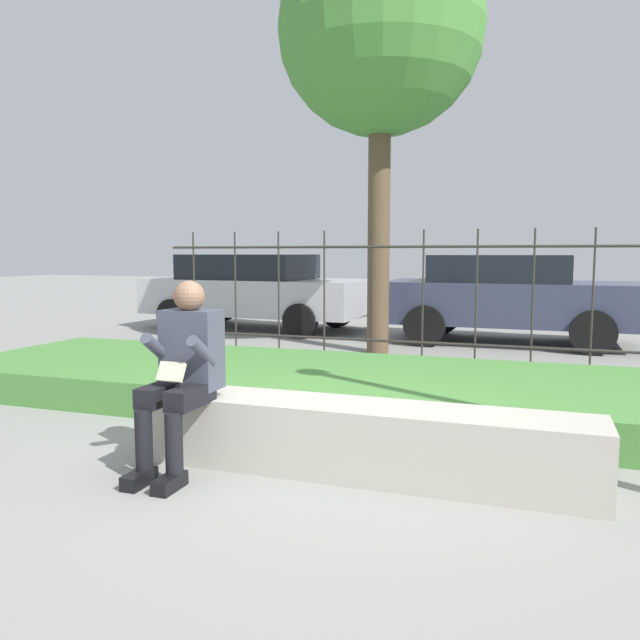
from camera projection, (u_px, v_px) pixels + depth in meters
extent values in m
plane|color=gray|center=(322.00, 470.00, 4.19)|extent=(60.00, 60.00, 0.00)
cube|color=#B7B2A3|center=(361.00, 440.00, 4.08)|extent=(3.01, 0.49, 0.47)
cube|color=gray|center=(360.00, 469.00, 4.10)|extent=(2.89, 0.45, 0.08)
cube|color=black|center=(139.00, 479.00, 3.90)|extent=(0.11, 0.26, 0.09)
cylinder|color=black|center=(144.00, 440.00, 3.94)|extent=(0.11, 0.11, 0.38)
cube|color=black|center=(162.00, 394.00, 4.11)|extent=(0.15, 0.42, 0.13)
cube|color=black|center=(170.00, 483.00, 3.83)|extent=(0.11, 0.26, 0.09)
cylinder|color=black|center=(174.00, 443.00, 3.86)|extent=(0.11, 0.11, 0.38)
cube|color=black|center=(191.00, 396.00, 4.03)|extent=(0.15, 0.42, 0.13)
cube|color=#424756|center=(192.00, 349.00, 4.24)|extent=(0.38, 0.24, 0.54)
sphere|color=#8C664C|center=(189.00, 296.00, 4.18)|extent=(0.21, 0.21, 0.21)
cylinder|color=#424756|center=(157.00, 349.00, 4.14)|extent=(0.08, 0.29, 0.24)
cylinder|color=#424756|center=(202.00, 351.00, 4.03)|extent=(0.08, 0.29, 0.24)
cube|color=beige|center=(171.00, 372.00, 4.01)|extent=(0.18, 0.09, 0.13)
cube|color=#4C893D|center=(386.00, 390.00, 5.93)|extent=(9.07, 2.34, 0.31)
cylinder|color=#332D28|center=(422.00, 343.00, 7.74)|extent=(7.07, 0.03, 0.03)
cylinder|color=#332D28|center=(424.00, 247.00, 7.61)|extent=(7.07, 0.03, 0.03)
cylinder|color=#332D28|center=(194.00, 295.00, 8.73)|extent=(0.02, 0.02, 1.74)
cylinder|color=#332D28|center=(236.00, 296.00, 8.52)|extent=(0.02, 0.02, 1.74)
cylinder|color=#332D28|center=(279.00, 297.00, 8.31)|extent=(0.02, 0.02, 1.74)
cylinder|color=#332D28|center=(324.00, 298.00, 8.10)|extent=(0.02, 0.02, 1.74)
cylinder|color=#332D28|center=(372.00, 299.00, 7.89)|extent=(0.02, 0.02, 1.74)
cylinder|color=#332D28|center=(423.00, 301.00, 7.68)|extent=(0.02, 0.02, 1.74)
cylinder|color=#332D28|center=(476.00, 302.00, 7.47)|extent=(0.02, 0.02, 1.74)
cylinder|color=#332D28|center=(533.00, 303.00, 7.26)|extent=(0.02, 0.02, 1.74)
cylinder|color=#332D28|center=(592.00, 305.00, 7.05)|extent=(0.02, 0.02, 1.74)
cube|color=#B7B7BC|center=(256.00, 296.00, 11.95)|extent=(4.37, 2.04, 0.66)
cube|color=black|center=(248.00, 267.00, 11.96)|extent=(2.44, 1.70, 0.47)
cylinder|color=black|center=(300.00, 321.00, 10.69)|extent=(0.61, 0.24, 0.60)
cylinder|color=black|center=(337.00, 312.00, 12.27)|extent=(0.61, 0.24, 0.60)
cylinder|color=black|center=(173.00, 315.00, 11.71)|extent=(0.61, 0.24, 0.60)
cylinder|color=black|center=(222.00, 308.00, 13.29)|extent=(0.61, 0.24, 0.60)
cube|color=#383D56|center=(509.00, 302.00, 10.08)|extent=(3.93, 1.80, 0.67)
cube|color=black|center=(500.00, 268.00, 10.07)|extent=(2.17, 1.56, 0.43)
cylinder|color=black|center=(593.00, 333.00, 8.91)|extent=(0.65, 0.21, 0.65)
cylinder|color=black|center=(587.00, 321.00, 10.49)|extent=(0.65, 0.21, 0.65)
cylinder|color=black|center=(425.00, 326.00, 9.74)|extent=(0.65, 0.21, 0.65)
cylinder|color=black|center=(442.00, 316.00, 11.32)|extent=(0.65, 0.21, 0.65)
cylinder|color=brown|center=(379.00, 224.00, 8.94)|extent=(0.32, 0.32, 3.74)
sphere|color=#4C8E3D|center=(381.00, 30.00, 8.66)|extent=(2.88, 2.88, 2.88)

